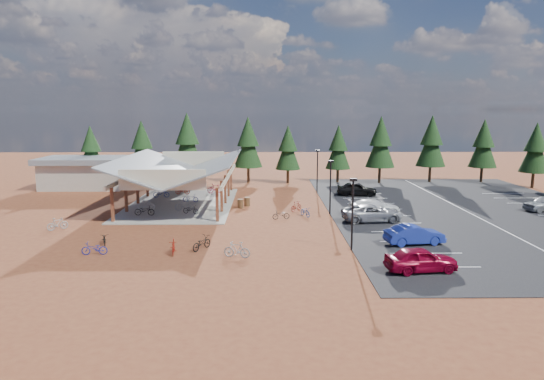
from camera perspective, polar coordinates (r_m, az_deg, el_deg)
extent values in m
plane|color=brown|center=(44.36, 0.72, -3.40)|extent=(140.00, 140.00, 0.00)
cube|color=black|center=(51.14, 21.86, -2.34)|extent=(27.00, 44.00, 0.04)
cube|color=gray|center=(51.97, -10.56, -1.60)|extent=(10.60, 18.60, 0.10)
cube|color=#583419|center=(44.75, -18.28, -1.68)|extent=(0.25, 0.25, 3.00)
cube|color=#583419|center=(48.70, -16.80, -0.73)|extent=(0.25, 0.25, 3.00)
cube|color=#583419|center=(52.69, -15.54, 0.08)|extent=(0.25, 0.25, 3.00)
cube|color=#583419|center=(56.71, -14.46, 0.77)|extent=(0.25, 0.25, 3.00)
cube|color=#583419|center=(60.75, -13.53, 1.37)|extent=(0.25, 0.25, 3.00)
cube|color=#583419|center=(42.87, -6.47, -1.73)|extent=(0.25, 0.25, 3.00)
cube|color=#583419|center=(46.97, -5.96, -0.73)|extent=(0.25, 0.25, 3.00)
cube|color=#583419|center=(51.10, -5.52, 0.10)|extent=(0.25, 0.25, 3.00)
cube|color=#583419|center=(55.23, -5.16, 0.81)|extent=(0.25, 0.25, 3.00)
cube|color=#583419|center=(59.37, -4.84, 1.42)|extent=(0.25, 0.25, 3.00)
cube|color=beige|center=(52.58, -16.04, 1.69)|extent=(0.22, 18.00, 0.35)
cube|color=beige|center=(50.84, -5.10, 1.77)|extent=(0.22, 18.00, 0.35)
cube|color=slate|center=(51.95, -13.85, 2.69)|extent=(5.85, 19.40, 2.13)
cube|color=slate|center=(50.94, -7.47, 2.76)|extent=(5.85, 19.40, 2.13)
cube|color=beige|center=(42.62, -12.77, 1.17)|extent=(7.50, 0.15, 1.80)
cube|color=beige|center=(60.21, -9.21, 3.65)|extent=(7.50, 0.15, 1.80)
cube|color=#ADA593|center=(65.92, -21.02, 1.62)|extent=(10.00, 6.00, 3.20)
cube|color=slate|center=(65.71, -21.12, 3.30)|extent=(11.00, 7.00, 0.70)
cylinder|color=black|center=(34.57, 9.44, -2.98)|extent=(0.14, 0.14, 5.00)
cube|color=black|center=(34.12, 9.56, 1.20)|extent=(0.50, 0.25, 0.18)
cylinder|color=black|center=(46.22, 6.88, 0.21)|extent=(0.14, 0.14, 5.00)
cube|color=black|center=(45.89, 6.94, 3.36)|extent=(0.50, 0.25, 0.18)
cylinder|color=black|center=(58.02, 5.35, 2.12)|extent=(0.14, 0.14, 5.00)
cube|color=black|center=(57.75, 5.39, 4.63)|extent=(0.50, 0.25, 0.18)
cylinder|color=#50351C|center=(49.21, -3.74, -1.60)|extent=(0.60, 0.60, 0.90)
cylinder|color=#50351C|center=(50.19, -2.94, -1.37)|extent=(0.60, 0.60, 0.90)
cylinder|color=#382314|center=(69.17, -20.34, 1.46)|extent=(0.36, 0.36, 1.90)
cone|color=black|center=(68.83, -20.50, 4.13)|extent=(3.35, 3.35, 4.57)
cone|color=black|center=(68.70, -20.59, 5.71)|extent=(2.59, 2.59, 3.43)
cylinder|color=#382314|center=(67.18, -14.90, 1.58)|extent=(0.36, 0.36, 2.07)
cone|color=black|center=(66.81, -15.02, 4.57)|extent=(3.64, 3.64, 4.97)
cone|color=black|center=(66.68, -15.10, 6.34)|extent=(2.82, 2.82, 3.73)
cylinder|color=#382314|center=(66.13, -9.82, 1.75)|extent=(0.36, 0.36, 2.31)
cone|color=black|center=(65.73, -9.91, 5.15)|extent=(4.07, 4.07, 5.56)
cone|color=black|center=(65.60, -9.97, 7.17)|extent=(3.15, 3.15, 4.17)
cylinder|color=#382314|center=(65.95, -2.80, 1.80)|extent=(0.36, 0.36, 2.18)
cone|color=black|center=(65.56, -2.83, 5.02)|extent=(3.85, 3.85, 5.24)
cone|color=black|center=(65.42, -2.84, 6.92)|extent=(2.97, 2.97, 3.93)
cylinder|color=#382314|center=(65.68, 1.87, 1.65)|extent=(0.36, 0.36, 1.91)
cone|color=black|center=(65.32, 1.88, 4.47)|extent=(3.35, 3.35, 4.57)
cone|color=black|center=(65.19, 1.89, 6.14)|extent=(2.59, 2.59, 3.43)
cylinder|color=#382314|center=(66.84, 7.72, 1.71)|extent=(0.36, 0.36, 1.91)
cone|color=black|center=(66.49, 7.79, 4.48)|extent=(3.36, 3.36, 4.58)
cone|color=black|center=(66.35, 7.82, 6.12)|extent=(2.60, 2.60, 3.44)
cylinder|color=#382314|center=(67.28, 12.52, 1.75)|extent=(0.36, 0.36, 2.21)
cone|color=black|center=(66.90, 12.64, 4.93)|extent=(3.88, 3.88, 5.30)
cone|color=black|center=(66.77, 12.71, 6.82)|extent=(3.00, 3.00, 3.97)
cylinder|color=#382314|center=(69.96, 18.06, 1.80)|extent=(0.36, 0.36, 2.23)
cone|color=black|center=(69.58, 18.22, 4.90)|extent=(3.93, 3.93, 5.36)
cone|color=black|center=(69.46, 18.32, 6.74)|extent=(3.04, 3.04, 4.02)
cylinder|color=#382314|center=(72.29, 23.40, 1.67)|extent=(0.36, 0.36, 2.11)
cone|color=black|center=(71.94, 23.59, 4.51)|extent=(3.72, 3.72, 5.07)
cone|color=black|center=(71.82, 23.70, 6.18)|extent=(2.87, 2.87, 3.80)
cylinder|color=#382314|center=(69.83, 28.32, 1.04)|extent=(0.36, 0.36, 2.03)
cone|color=black|center=(69.47, 28.55, 3.85)|extent=(3.58, 3.58, 4.88)
cone|color=black|center=(69.35, 28.68, 5.52)|extent=(2.76, 2.76, 3.66)
imported|color=black|center=(46.68, -14.77, -2.33)|extent=(1.88, 0.68, 0.98)
imported|color=#999CA1|center=(49.20, -14.58, -1.71)|extent=(1.72, 0.67, 1.01)
imported|color=navy|center=(55.77, -12.90, -0.38)|extent=(1.84, 0.79, 0.94)
imported|color=maroon|center=(57.28, -10.48, 0.00)|extent=(1.73, 0.60, 1.02)
imported|color=black|center=(46.48, -9.54, -2.28)|extent=(1.69, 1.05, 0.84)
imported|color=gray|center=(48.01, -10.29, -1.76)|extent=(1.90, 0.74, 1.11)
imported|color=navy|center=(52.41, -9.56, -0.93)|extent=(1.74, 0.82, 0.88)
imported|color=maroon|center=(57.64, -6.70, 0.20)|extent=(1.94, 1.02, 1.12)
imported|color=black|center=(38.03, -19.10, -5.45)|extent=(1.11, 1.73, 0.86)
imported|color=gray|center=(43.96, -23.93, -3.66)|extent=(1.62, 1.46, 1.03)
imported|color=#182299|center=(35.59, -20.18, -6.48)|extent=(1.78, 0.73, 0.92)
imported|color=maroon|center=(34.31, -11.52, -6.57)|extent=(0.68, 1.74, 1.02)
imported|color=black|center=(34.99, -8.29, -6.17)|extent=(1.57, 1.98, 1.00)
imported|color=gray|center=(32.89, -4.15, -7.02)|extent=(1.91, 0.96, 1.11)
imported|color=navy|center=(45.37, 3.93, -2.55)|extent=(1.22, 1.82, 0.90)
imported|color=maroon|center=(47.60, 2.86, -1.92)|extent=(1.40, 1.53, 0.97)
imported|color=black|center=(44.06, 1.08, -2.93)|extent=(1.68, 0.92, 0.84)
imported|color=maroon|center=(31.35, 17.12, -7.81)|extent=(4.60, 2.34, 1.50)
imported|color=#1C2E96|center=(37.35, 16.42, -5.06)|extent=(4.55, 2.20, 1.44)
imported|color=gray|center=(43.94, 11.73, -2.67)|extent=(5.60, 3.01, 1.50)
imported|color=white|center=(46.96, 11.95, -1.96)|extent=(4.98, 2.29, 1.41)
imported|color=black|center=(56.73, 9.94, 0.13)|extent=(4.71, 2.30, 1.55)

